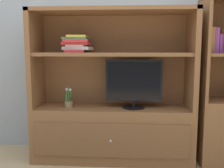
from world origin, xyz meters
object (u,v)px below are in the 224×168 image
at_px(tv_monitor, 134,83).
at_px(upright_book_row, 216,41).
at_px(media_console, 112,114).
at_px(magazine_stack, 77,44).
at_px(potted_plant, 69,103).
at_px(bookshelf_tall, 221,109).

bearing_deg(tv_monitor, upright_book_row, 2.16).
height_order(media_console, magazine_stack, media_console).
height_order(potted_plant, bookshelf_tall, bookshelf_tall).
relative_size(media_console, magazine_stack, 4.68).
xyz_separation_m(tv_monitor, potted_plant, (-0.68, -0.01, -0.21)).
xyz_separation_m(tv_monitor, upright_book_row, (0.80, 0.03, 0.42)).
distance_m(tv_monitor, bookshelf_tall, 0.93).
bearing_deg(tv_monitor, potted_plant, -179.49).
height_order(tv_monitor, potted_plant, tv_monitor).
relative_size(media_console, tv_monitor, 2.85).
relative_size(magazine_stack, bookshelf_tall, 0.21).
bearing_deg(potted_plant, media_console, 5.59).
height_order(tv_monitor, magazine_stack, magazine_stack).
bearing_deg(bookshelf_tall, media_console, -179.98).
bearing_deg(upright_book_row, potted_plant, -178.59).
xyz_separation_m(tv_monitor, bookshelf_tall, (0.89, 0.04, -0.27)).
xyz_separation_m(magazine_stack, upright_book_row, (1.39, -0.00, 0.02)).
relative_size(tv_monitor, upright_book_row, 2.33).
bearing_deg(upright_book_row, magazine_stack, 179.87).
bearing_deg(media_console, magazine_stack, -179.17).
distance_m(media_console, potted_plant, 0.48).
height_order(tv_monitor, bookshelf_tall, bookshelf_tall).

